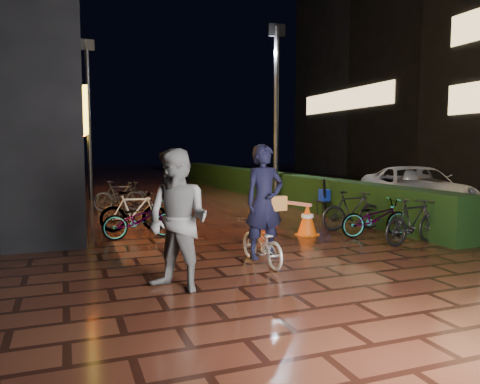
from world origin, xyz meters
name	(u,v)px	position (x,y,z in m)	size (l,w,h in m)	color
ground	(268,241)	(0.00, 0.00, 0.00)	(80.00, 80.00, 0.00)	#381911
asphalt_road	(434,199)	(9.00, 5.00, 0.00)	(11.00, 60.00, 0.01)	black
hedge	(262,184)	(3.30, 8.00, 0.50)	(0.70, 20.00, 1.00)	black
bystander_person	(178,220)	(-2.47, -2.62, 0.95)	(0.92, 0.72, 1.89)	slate
van	(415,190)	(5.65, 2.24, 0.68)	(2.23, 4.83, 1.34)	#ABABB0
lamp_post_hedge	(276,107)	(2.76, 5.56, 3.25)	(0.56, 0.17, 5.90)	black
lamp_post_sf	(88,113)	(-2.99, 8.87, 3.11)	(0.54, 0.16, 5.65)	black
cyclist	(263,221)	(-0.88, -1.78, 0.73)	(0.72, 1.39, 1.96)	silver
traffic_barrier	(286,216)	(0.84, 0.90, 0.35)	(0.94, 1.71, 0.70)	#EE510C
cart_assembly	(327,197)	(2.95, 2.57, 0.55)	(0.64, 0.59, 1.07)	black
parked_bikes_storefront	(129,205)	(-2.33, 3.57, 0.43)	(1.82, 5.80, 0.91)	black
parked_bikes_hedge	(378,216)	(2.38, -0.43, 0.44)	(1.77, 2.43, 0.91)	black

